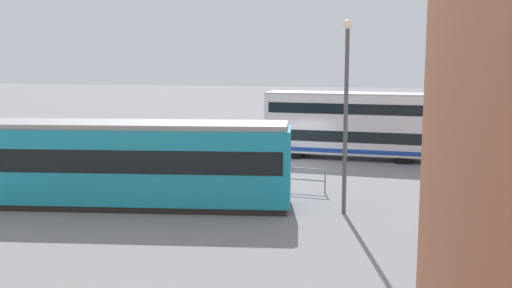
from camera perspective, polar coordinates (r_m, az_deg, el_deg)
ground_plane at (r=33.36m, az=4.28°, el=-1.97°), size 160.00×160.00×0.00m
double_decker_bus at (r=35.50m, az=9.28°, el=1.77°), size 10.71×3.18×3.85m
tram_yellow at (r=24.58m, az=-12.14°, el=-1.73°), size 13.32×4.42×3.39m
pedestrian_near_railing at (r=29.99m, az=-5.68°, el=-1.15°), size 0.38×0.38×1.80m
pedestrian_crossing at (r=24.48m, az=2.42°, el=-3.51°), size 0.38×0.38×1.66m
pedestrian_railing at (r=28.01m, az=-2.94°, el=-2.41°), size 9.52×1.47×1.08m
info_sign at (r=29.66m, az=-8.83°, el=-0.17°), size 1.26×0.21×2.31m
street_lamp at (r=22.77m, az=8.54°, el=3.88°), size 0.36×0.36×7.32m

